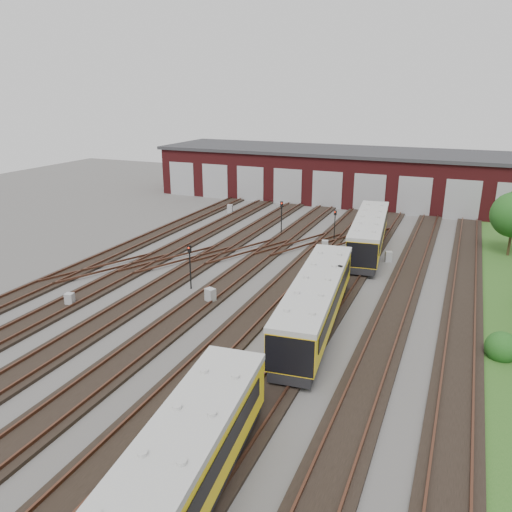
% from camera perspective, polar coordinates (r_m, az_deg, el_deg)
% --- Properties ---
extents(ground, '(120.00, 120.00, 0.00)m').
position_cam_1_polar(ground, '(30.08, -5.82, -8.26)').
color(ground, '#4A4745').
rests_on(ground, ground).
extents(track_network, '(30.40, 70.00, 0.33)m').
position_cam_1_polar(track_network, '(30.56, -5.57, -7.57)').
color(track_network, black).
rests_on(track_network, ground).
extents(maintenance_shed, '(51.00, 12.50, 6.35)m').
position_cam_1_polar(maintenance_shed, '(65.56, 11.27, 9.06)').
color(maintenance_shed, '#521416').
rests_on(maintenance_shed, ground).
extents(metro_train, '(3.93, 45.85, 2.82)m').
position_cam_1_polar(metro_train, '(29.37, 6.87, -5.16)').
color(metro_train, black).
rests_on(metro_train, ground).
extents(signal_mast_0, '(0.25, 0.23, 3.23)m').
position_cam_1_polar(signal_mast_0, '(35.25, -7.57, -0.62)').
color(signal_mast_0, black).
rests_on(signal_mast_0, ground).
extents(signal_mast_1, '(0.29, 0.28, 3.39)m').
position_cam_1_polar(signal_mast_1, '(48.13, 2.93, 4.81)').
color(signal_mast_1, black).
rests_on(signal_mast_1, ground).
extents(signal_mast_2, '(0.24, 0.23, 2.89)m').
position_cam_1_polar(signal_mast_2, '(47.15, 9.00, 3.91)').
color(signal_mast_2, black).
rests_on(signal_mast_2, ground).
extents(signal_mast_3, '(0.30, 0.29, 3.23)m').
position_cam_1_polar(signal_mast_3, '(31.44, 9.51, -3.07)').
color(signal_mast_3, black).
rests_on(signal_mast_3, ground).
extents(relay_cabinet_0, '(0.62, 0.55, 0.90)m').
position_cam_1_polar(relay_cabinet_0, '(34.90, -20.51, -4.71)').
color(relay_cabinet_0, '#9A9C9F').
rests_on(relay_cabinet_0, ground).
extents(relay_cabinet_1, '(0.66, 0.58, 0.96)m').
position_cam_1_polar(relay_cabinet_1, '(57.84, -2.98, 5.41)').
color(relay_cabinet_1, '#9A9C9F').
rests_on(relay_cabinet_1, ground).
extents(relay_cabinet_2, '(0.75, 0.69, 1.03)m').
position_cam_1_polar(relay_cabinet_2, '(33.27, -5.24, -4.56)').
color(relay_cabinet_2, '#9A9C9F').
rests_on(relay_cabinet_2, ground).
extents(relay_cabinet_3, '(0.64, 0.59, 0.88)m').
position_cam_1_polar(relay_cabinet_3, '(42.50, 14.90, -0.07)').
color(relay_cabinet_3, '#9A9C9F').
rests_on(relay_cabinet_3, ground).
extents(relay_cabinet_4, '(0.66, 0.59, 0.93)m').
position_cam_1_polar(relay_cabinet_4, '(44.35, 7.87, 1.20)').
color(relay_cabinet_4, '#9A9C9F').
rests_on(relay_cabinet_4, ground).
extents(bush_0, '(1.71, 1.71, 1.71)m').
position_cam_1_polar(bush_0, '(29.52, 26.33, -8.92)').
color(bush_0, '#194614').
rests_on(bush_0, ground).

